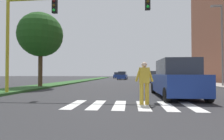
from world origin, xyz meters
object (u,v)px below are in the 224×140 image
(suv_crossing, at_px, (176,79))
(pedestrian_performer, at_px, (144,81))
(tree_mid, at_px, (41,35))
(traffic_light_gantry, at_px, (55,19))
(street_lamp_right, at_px, (221,37))
(sedan_midblock, at_px, (153,77))
(sedan_distant, at_px, (122,76))
(sedan_far_horizon, at_px, (118,75))

(suv_crossing, bearing_deg, pedestrian_performer, -126.37)
(tree_mid, height_order, suv_crossing, tree_mid)
(traffic_light_gantry, relative_size, street_lamp_right, 1.29)
(tree_mid, bearing_deg, sedan_midblock, 45.00)
(traffic_light_gantry, height_order, street_lamp_right, street_lamp_right)
(tree_mid, xyz_separation_m, sedan_distant, (6.23, 23.16, -3.86))
(sedan_midblock, height_order, sedan_far_horizon, sedan_far_horizon)
(tree_mid, bearing_deg, sedan_distant, 74.95)
(sedan_far_horizon, bearing_deg, street_lamp_right, -70.27)
(sedan_distant, xyz_separation_m, sedan_far_horizon, (-1.89, 12.47, -0.01))
(traffic_light_gantry, relative_size, sedan_far_horizon, 2.10)
(traffic_light_gantry, xyz_separation_m, sedan_distant, (2.67, 28.34, -3.59))
(traffic_light_gantry, relative_size, pedestrian_performer, 5.71)
(tree_mid, bearing_deg, street_lamp_right, 8.56)
(traffic_light_gantry, relative_size, sedan_midblock, 2.23)
(traffic_light_gantry, xyz_separation_m, sedan_midblock, (7.51, 16.25, -3.63))
(sedan_midblock, bearing_deg, street_lamp_right, -59.05)
(suv_crossing, bearing_deg, sedan_midblock, 87.04)
(traffic_light_gantry, xyz_separation_m, sedan_far_horizon, (0.78, 40.82, -3.60))
(sedan_midblock, xyz_separation_m, sedan_distant, (-4.84, 12.10, 0.04))
(street_lamp_right, xyz_separation_m, sedan_midblock, (-5.17, 8.62, -3.83))
(pedestrian_performer, distance_m, sedan_midblock, 19.00)
(traffic_light_gantry, xyz_separation_m, pedestrian_performer, (4.85, -2.56, -3.46))
(pedestrian_performer, distance_m, sedan_far_horizon, 43.57)
(pedestrian_performer, bearing_deg, sedan_far_horizon, 95.36)
(pedestrian_performer, relative_size, suv_crossing, 0.36)
(street_lamp_right, height_order, pedestrian_performer, street_lamp_right)
(tree_mid, relative_size, sedan_far_horizon, 1.41)
(pedestrian_performer, xyz_separation_m, suv_crossing, (1.82, 2.47, -0.00))
(tree_mid, height_order, pedestrian_performer, tree_mid)
(suv_crossing, bearing_deg, street_lamp_right, 52.05)
(sedan_midblock, height_order, sedan_distant, sedan_distant)
(traffic_light_gantry, height_order, pedestrian_performer, traffic_light_gantry)
(tree_mid, distance_m, sedan_midblock, 16.13)
(tree_mid, height_order, sedan_far_horizon, tree_mid)
(street_lamp_right, bearing_deg, traffic_light_gantry, -148.98)
(street_lamp_right, distance_m, sedan_midblock, 10.76)
(sedan_midblock, relative_size, sedan_far_horizon, 0.94)
(street_lamp_right, relative_size, suv_crossing, 1.62)
(traffic_light_gantry, distance_m, sedan_far_horizon, 40.98)
(sedan_midblock, distance_m, sedan_far_horizon, 25.48)
(traffic_light_gantry, xyz_separation_m, street_lamp_right, (12.68, 7.63, 0.21))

